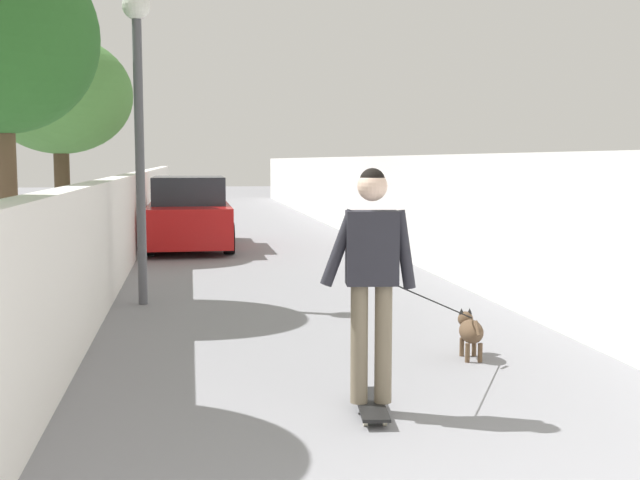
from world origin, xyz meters
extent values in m
plane|color=gray|center=(14.00, 0.00, 0.00)|extent=(80.00, 80.00, 0.00)
cube|color=silver|center=(12.00, 2.66, 0.81)|extent=(48.00, 0.30, 1.62)
cube|color=white|center=(12.00, -2.66, 0.99)|extent=(48.00, 0.30, 1.98)
cylinder|color=brown|center=(7.50, 3.77, 1.36)|extent=(0.25, 0.25, 2.71)
ellipsoid|color=#2D6628|center=(7.50, 3.77, 3.43)|extent=(2.40, 2.40, 2.43)
cylinder|color=#473523|center=(13.00, 3.96, 1.16)|extent=(0.30, 0.30, 2.32)
ellipsoid|color=#4C843D|center=(13.00, 3.96, 3.16)|extent=(2.81, 2.81, 2.30)
cylinder|color=#4C4C51|center=(7.45, 2.11, 1.85)|extent=(0.12, 0.12, 3.70)
sphere|color=silver|center=(7.45, 2.11, 3.85)|extent=(0.36, 0.36, 0.36)
cube|color=black|center=(2.64, 0.17, 0.07)|extent=(0.82, 0.30, 0.02)
cylinder|color=beige|center=(2.93, 0.20, 0.03)|extent=(0.06, 0.04, 0.06)
cylinder|color=beige|center=(2.91, 0.06, 0.03)|extent=(0.06, 0.04, 0.06)
cylinder|color=beige|center=(2.37, 0.27, 0.03)|extent=(0.06, 0.04, 0.06)
cylinder|color=beige|center=(2.36, 0.13, 0.03)|extent=(0.06, 0.04, 0.06)
cylinder|color=#726651|center=(2.65, 0.26, 0.53)|extent=(0.14, 0.14, 0.89)
cylinder|color=#726651|center=(2.63, 0.08, 0.53)|extent=(0.14, 0.14, 0.89)
cube|color=#26262D|center=(2.64, 0.17, 1.25)|extent=(0.26, 0.40, 0.55)
cylinder|color=#26262D|center=(2.67, 0.40, 1.25)|extent=(0.12, 0.29, 0.58)
cylinder|color=#26262D|center=(2.61, -0.07, 1.23)|extent=(0.11, 0.19, 0.59)
sphere|color=beige|center=(2.64, 0.17, 1.70)|extent=(0.22, 0.22, 0.22)
sphere|color=black|center=(2.64, 0.17, 1.74)|extent=(0.19, 0.19, 0.19)
ellipsoid|color=brown|center=(4.03, -1.14, 0.27)|extent=(0.39, 0.26, 0.22)
sphere|color=brown|center=(4.27, -1.17, 0.34)|extent=(0.15, 0.15, 0.15)
cone|color=black|center=(4.28, -1.13, 0.42)|extent=(0.06, 0.06, 0.06)
cone|color=black|center=(4.27, -1.21, 0.42)|extent=(0.06, 0.06, 0.06)
cylinder|color=brown|center=(4.15, -1.09, 0.09)|extent=(0.04, 0.04, 0.18)
cylinder|color=brown|center=(4.14, -1.21, 0.09)|extent=(0.04, 0.04, 0.18)
cylinder|color=brown|center=(3.92, -1.07, 0.09)|extent=(0.04, 0.04, 0.18)
cylinder|color=brown|center=(3.91, -1.18, 0.09)|extent=(0.04, 0.04, 0.18)
cylinder|color=brown|center=(3.80, -1.11, 0.35)|extent=(0.14, 0.05, 0.13)
cylinder|color=black|center=(3.34, -0.49, 0.73)|extent=(1.40, 1.32, 0.66)
cube|color=#B71414|center=(14.08, 1.51, 0.56)|extent=(4.23, 1.70, 0.80)
cube|color=#262B33|center=(14.08, 1.51, 1.24)|extent=(2.20, 1.50, 0.60)
cylinder|color=black|center=(15.39, 2.30, 0.32)|extent=(0.64, 0.22, 0.64)
cylinder|color=black|center=(15.39, 0.72, 0.32)|extent=(0.64, 0.22, 0.64)
cylinder|color=black|center=(12.77, 2.30, 0.32)|extent=(0.64, 0.22, 0.64)
cylinder|color=black|center=(12.77, 0.72, 0.32)|extent=(0.64, 0.22, 0.64)
camera|label=1|loc=(-2.86, 1.47, 1.89)|focal=43.46mm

